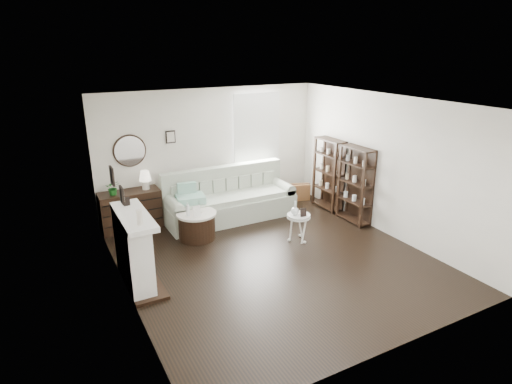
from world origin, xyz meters
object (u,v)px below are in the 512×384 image
drum_table (197,225)px  pedestal_table (299,217)px  dresser (131,210)px  sofa (229,202)px

drum_table → pedestal_table: (1.66, -1.01, 0.22)m
dresser → pedestal_table: dresser is taller
pedestal_table → sofa: bearing=111.3°
dresser → pedestal_table: 3.38m
sofa → dresser: (-2.00, 0.38, 0.04)m
drum_table → sofa: bearing=34.6°
sofa → pedestal_table: sofa is taller
dresser → pedestal_table: bearing=-38.0°
dresser → drum_table: size_ratio=1.55×
dresser → drum_table: dresser is taller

